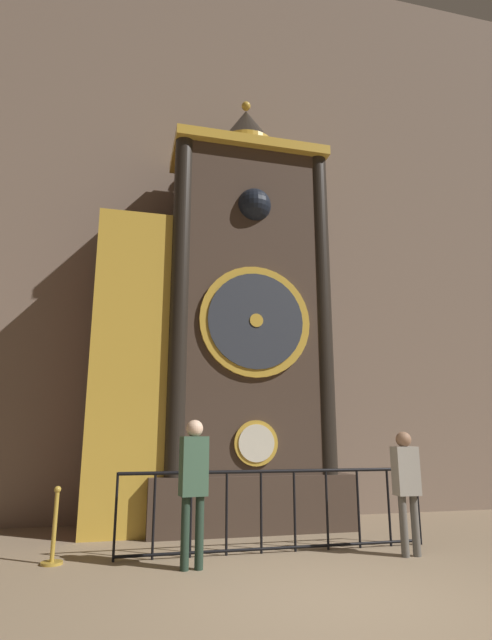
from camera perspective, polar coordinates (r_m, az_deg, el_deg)
The scene contains 7 objects.
ground_plane at distance 5.78m, azimuth 12.38°, elevation -29.09°, with size 28.00×28.00×0.00m, color #847056.
cathedral_back_wall at distance 11.93m, azimuth -1.50°, elevation 12.77°, with size 24.00×0.32×13.69m.
clock_tower at distance 9.71m, azimuth -2.51°, elevation -0.91°, with size 4.70×1.79×8.81m.
railing_fence at distance 7.75m, azimuth 3.67°, elevation -20.47°, with size 4.61×0.05×1.14m.
visitor_near at distance 6.76m, azimuth -6.01°, elevation -17.37°, with size 0.37×0.27×1.83m.
visitor_far at distance 7.79m, azimuth 17.84°, elevation -16.97°, with size 0.34×0.23×1.68m.
stanchion_post at distance 7.54m, azimuth -21.13°, elevation -22.30°, with size 0.28×0.28×0.97m.
Camera 1 is at (-2.35, -5.03, 1.61)m, focal length 28.00 mm.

